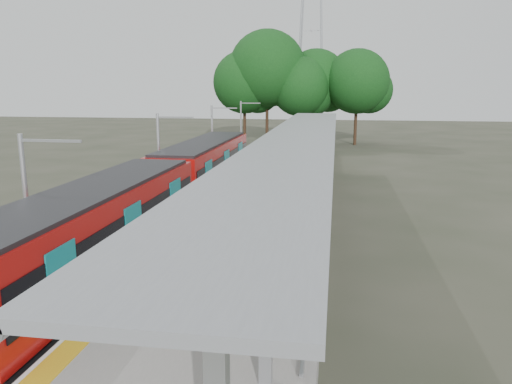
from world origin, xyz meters
TOP-DOWN VIEW (x-y plane):
  - trackbed at (-4.50, 20.00)m, footprint 3.00×70.00m
  - platform at (0.00, 20.00)m, footprint 6.00×50.00m
  - tactile_strip at (-2.55, 20.00)m, footprint 0.60×50.00m
  - end_fence at (0.00, 44.95)m, footprint 6.00×0.10m
  - train at (-4.50, 14.84)m, footprint 2.74×27.60m
  - canopy at (1.61, 16.19)m, footprint 3.27×38.00m
  - pylon at (-1.00, 73.00)m, footprint 8.00×4.00m
  - tree_cluster at (-1.99, 53.60)m, footprint 20.72×10.44m
  - catenary_masts at (-6.22, 19.00)m, footprint 2.08×48.16m
  - bench_mid at (2.61, 20.23)m, footprint 0.65×1.50m
  - bench_far at (2.61, 31.21)m, footprint 0.90×1.62m
  - info_pillar_near at (1.87, 6.94)m, footprint 0.39×0.39m
  - info_pillar_far at (0.96, 23.37)m, footprint 0.35×0.35m
  - litter_bin at (1.81, 20.10)m, footprint 0.49×0.49m

SIDE VIEW (x-z plane):
  - trackbed at x=-4.50m, z-range 0.00..0.24m
  - platform at x=0.00m, z-range 0.00..1.00m
  - tactile_strip at x=-2.55m, z-range 1.00..1.02m
  - litter_bin at x=1.81m, z-range 1.00..1.90m
  - bench_mid at x=2.61m, z-range 1.03..2.02m
  - bench_far at x=2.61m, z-range 1.03..2.09m
  - end_fence at x=0.00m, z-range 1.00..2.20m
  - info_pillar_far at x=0.96m, z-range 0.90..2.47m
  - info_pillar_near at x=1.87m, z-range 0.89..2.61m
  - train at x=-4.50m, z-range 0.24..3.86m
  - catenary_masts at x=-6.22m, z-range 0.21..5.61m
  - canopy at x=1.61m, z-range 2.37..6.03m
  - tree_cluster at x=-1.99m, z-range 1.08..14.53m
  - pylon at x=-1.00m, z-range 0.00..38.00m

